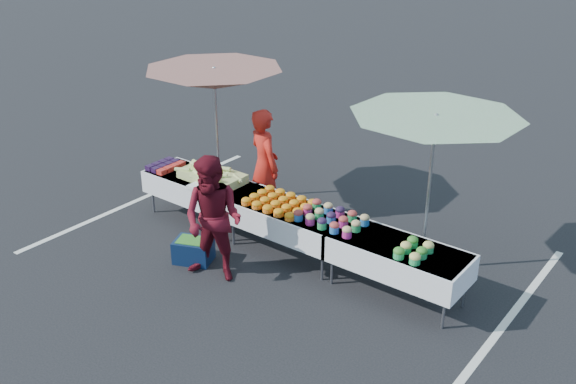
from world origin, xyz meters
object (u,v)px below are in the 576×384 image
Objects in this scene: table_right at (398,257)px; customer at (213,220)px; table_left at (200,187)px; umbrella_left at (214,80)px; vendor at (265,165)px; storage_bin at (193,250)px; umbrella_right at (435,129)px; table_center at (288,218)px.

table_right is 1.05× the size of customer.
table_right is (3.60, 0.00, 0.00)m from table_left.
vendor is at bearing -5.12° from umbrella_left.
storage_bin is (0.07, -1.72, -0.75)m from vendor.
umbrella_right reaches higher than table_left.
umbrella_left reaches higher than table_right.
umbrella_left is at bearing 168.50° from table_right.
table_left is 1.00× the size of vendor.
vendor is 2.92× the size of storage_bin.
customer is at bearing -38.68° from table_left.
umbrella_right is (-0.02, 0.80, 1.52)m from table_right.
vendor reaches higher than table_right.
vendor is at bearing -177.94° from umbrella_right.
storage_bin is (-2.75, -1.02, -0.40)m from table_right.
table_center is at bearing 24.13° from storage_bin.
umbrella_right is at bearing 0.00° from umbrella_left.
table_left is 1.00× the size of table_right.
table_right is 4.30m from umbrella_left.
umbrella_left is at bearing 118.12° from customer.
table_right is (1.80, 0.00, 0.00)m from table_center.
umbrella_left is 1.03× the size of umbrella_right.
umbrella_left is at bearing 100.28° from storage_bin.
table_left is at bearing 107.14° from storage_bin.
table_right is at bearing -88.38° from umbrella_right.
customer is (0.62, -1.83, -0.04)m from vendor.
table_left is 2.92× the size of storage_bin.
storage_bin is at bearing -56.81° from umbrella_left.
table_right is at bearing 13.21° from customer.
table_center is at bearing 169.02° from vendor.
storage_bin is (-0.55, 0.11, -0.71)m from customer.
table_left is 3.60m from table_right.
vendor is 1.87m from storage_bin.
umbrella_left reaches higher than table_left.
table_center is 2.92× the size of storage_bin.
customer is at bearing -109.22° from table_center.
table_center is at bearing 0.00° from table_left.
umbrella_right reaches higher than vendor.
customer is 2.79× the size of storage_bin.
umbrella_left is at bearing 159.45° from table_center.
table_right is 1.71m from umbrella_right.
umbrella_left is 2.91m from storage_bin.
umbrella_right is at bearing 24.23° from table_center.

